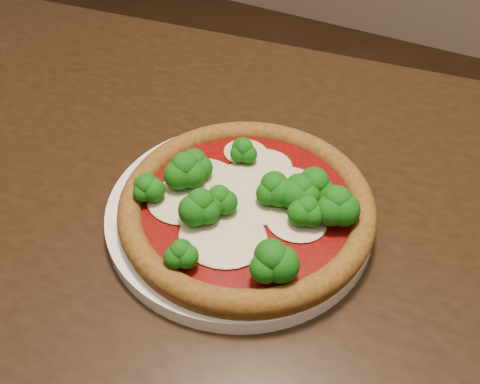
% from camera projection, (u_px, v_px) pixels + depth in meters
% --- Properties ---
extents(dining_table, '(1.31, 0.85, 0.75)m').
position_uv_depth(dining_table, '(263.00, 268.00, 0.67)').
color(dining_table, black).
rests_on(dining_table, floor).
extents(plate, '(0.29, 0.29, 0.02)m').
position_uv_depth(plate, '(240.00, 212.00, 0.58)').
color(plate, white).
rests_on(plate, dining_table).
extents(pizza, '(0.27, 0.27, 0.06)m').
position_uv_depth(pizza, '(248.00, 203.00, 0.55)').
color(pizza, brown).
rests_on(pizza, plate).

